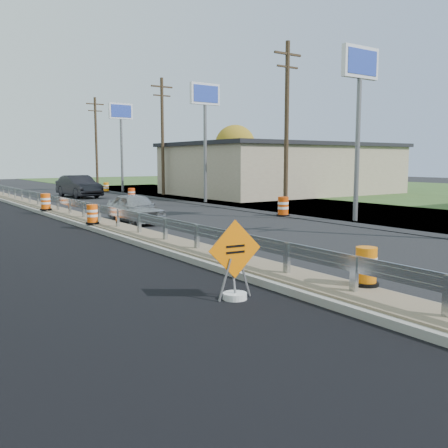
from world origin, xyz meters
TOP-DOWN VIEW (x-y plane):
  - ground at (0.00, 0.00)m, footprint 140.00×140.00m
  - median at (0.00, 8.00)m, footprint 1.60×55.00m
  - guardrail at (0.00, 9.00)m, footprint 0.10×46.15m
  - retail_building_near at (20.99, 20.00)m, footprint 18.50×12.50m
  - pylon_sign_south at (10.50, 3.00)m, footprint 2.20×0.30m
  - pylon_sign_mid at (10.50, 16.00)m, footprint 2.20×0.30m
  - pylon_sign_north at (10.50, 30.00)m, footprint 2.20×0.30m
  - utility_pole_smid at (11.50, 9.00)m, footprint 1.90×0.26m
  - utility_pole_nmid at (11.50, 24.00)m, footprint 1.90×0.26m
  - utility_pole_north at (11.50, 39.00)m, footprint 1.90×0.26m
  - tree_far_yellow at (26.00, 34.00)m, footprint 4.62×4.62m
  - caution_sign at (-1.86, -4.51)m, footprint 1.19×0.50m
  - barrel_median_near at (0.55, -5.84)m, footprint 0.55×0.55m
  - barrel_median_mid at (-0.55, 7.32)m, footprint 0.55×0.55m
  - barrel_median_far at (-0.55, 14.28)m, footprint 0.60×0.60m
  - barrel_shoulder_near at (9.20, 6.58)m, footprint 0.68×0.68m
  - barrel_shoulder_mid at (7.01, 20.28)m, footprint 0.60×0.60m
  - barrel_shoulder_far at (9.20, 30.68)m, footprint 0.58×0.58m
  - car_silver at (1.89, 8.46)m, footprint 1.62×3.92m
  - car_dark_mid at (5.03, 25.69)m, footprint 2.19×5.27m

SIDE VIEW (x-z plane):
  - ground at x=0.00m, z-range 0.00..0.00m
  - median at x=0.00m, z-range 0.00..0.23m
  - barrel_shoulder_far at x=9.20m, z-range -0.02..0.84m
  - caution_sign at x=-1.86m, z-range -0.40..1.24m
  - barrel_shoulder_mid at x=7.01m, z-range -0.02..0.86m
  - barrel_shoulder_near at x=9.20m, z-range -0.02..0.97m
  - barrel_median_mid at x=-0.55m, z-range 0.21..1.01m
  - barrel_median_near at x=0.55m, z-range 0.21..1.02m
  - barrel_median_far at x=-0.55m, z-range 0.21..1.09m
  - car_silver at x=1.89m, z-range 0.00..1.33m
  - guardrail at x=0.00m, z-range 0.37..1.09m
  - car_dark_mid at x=5.03m, z-range 0.00..1.70m
  - retail_building_near at x=20.99m, z-range 0.02..4.29m
  - tree_far_yellow at x=26.00m, z-range 1.11..7.97m
  - utility_pole_smid at x=11.50m, z-range 0.23..9.63m
  - utility_pole_nmid at x=11.50m, z-range 0.23..9.63m
  - utility_pole_north at x=11.50m, z-range 0.23..9.63m
  - pylon_sign_south at x=10.50m, z-range 2.53..10.43m
  - pylon_sign_mid at x=10.50m, z-range 2.53..10.43m
  - pylon_sign_north at x=10.50m, z-range 2.53..10.43m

